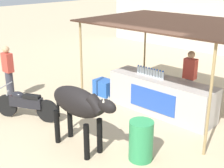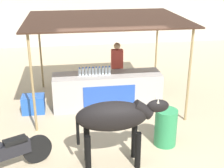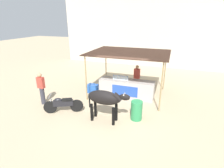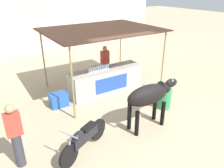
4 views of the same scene
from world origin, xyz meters
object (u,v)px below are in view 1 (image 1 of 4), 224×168
passerby_on_street (9,73)px  stall_counter (161,96)px  cow (79,104)px  cooler_box (104,87)px  motorcycle_parked (26,104)px  water_barrel (141,141)px  vendor_behind_counter (189,80)px

passerby_on_street → stall_counter: bearing=31.1°
cow → stall_counter: bearing=85.6°
cooler_box → motorcycle_parked: (-0.28, -2.61, 0.19)m
water_barrel → cow: bearing=-155.5°
water_barrel → passerby_on_street: bearing=-178.5°
vendor_behind_counter → cow: size_ratio=0.91×
vendor_behind_counter → cooler_box: size_ratio=2.75×
cow → passerby_on_street: bearing=173.1°
vendor_behind_counter → passerby_on_street: (-4.20, -3.05, 0.00)m
cooler_box → cow: bearing=-55.2°
vendor_behind_counter → motorcycle_parked: vendor_behind_counter is taller
cow → passerby_on_street: 3.62m
stall_counter → water_barrel: (1.01, -2.17, -0.06)m
water_barrel → motorcycle_parked: 3.38m
cow → vendor_behind_counter: bearing=80.1°
vendor_behind_counter → cow: 3.54m
cow → cooler_box: bearing=124.8°
stall_counter → passerby_on_street: passerby_on_street is taller
vendor_behind_counter → cooler_box: vendor_behind_counter is taller
stall_counter → cooler_box: stall_counter is taller
vendor_behind_counter → motorcycle_parked: size_ratio=1.00×
water_barrel → passerby_on_street: size_ratio=0.51×
vendor_behind_counter → passerby_on_street: 5.19m
motorcycle_parked → passerby_on_street: bearing=164.3°
vendor_behind_counter → motorcycle_parked: 4.42m
cow → motorcycle_parked: 2.20m
stall_counter → cooler_box: bearing=-177.3°
stall_counter → passerby_on_street: (-3.80, -2.29, 0.37)m
vendor_behind_counter → water_barrel: vendor_behind_counter is taller
water_barrel → passerby_on_street: passerby_on_street is taller
stall_counter → water_barrel: stall_counter is taller
motorcycle_parked → water_barrel: bearing=9.2°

